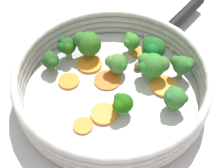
{
  "coord_description": "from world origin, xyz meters",
  "views": [
    {
      "loc": [
        0.16,
        -0.31,
        0.44
      ],
      "look_at": [
        0.0,
        0.0,
        0.03
      ],
      "focal_mm": 50.0,
      "sensor_mm": 36.0,
      "label": 1
    }
  ],
  "objects_px": {
    "broccoli_floret_4": "(51,60)",
    "mushroom_piece_0": "(139,65)",
    "broccoli_floret_3": "(153,65)",
    "carrot_slice_0": "(104,114)",
    "broccoli_floret_6": "(122,104)",
    "broccoli_floret_5": "(87,43)",
    "broccoli_floret_9": "(117,64)",
    "carrot_slice_3": "(138,52)",
    "broccoli_floret_0": "(131,42)",
    "carrot_slice_4": "(107,80)",
    "broccoli_floret_8": "(182,65)",
    "broccoli_floret_1": "(175,98)",
    "carrot_slice_6": "(83,126)",
    "carrot_slice_5": "(90,64)",
    "carrot_slice_2": "(164,86)",
    "broccoli_floret_2": "(67,46)",
    "broccoli_floret_7": "(153,49)",
    "carrot_slice_1": "(69,81)",
    "skillet": "(112,92)"
  },
  "relations": [
    {
      "from": "broccoli_floret_0",
      "to": "broccoli_floret_7",
      "type": "bearing_deg",
      "value": -5.11
    },
    {
      "from": "carrot_slice_4",
      "to": "carrot_slice_0",
      "type": "bearing_deg",
      "value": -66.92
    },
    {
      "from": "broccoli_floret_1",
      "to": "broccoli_floret_5",
      "type": "relative_size",
      "value": 0.84
    },
    {
      "from": "broccoli_floret_3",
      "to": "broccoli_floret_6",
      "type": "relative_size",
      "value": 1.39
    },
    {
      "from": "broccoli_floret_9",
      "to": "mushroom_piece_0",
      "type": "bearing_deg",
      "value": 43.71
    },
    {
      "from": "broccoli_floret_6",
      "to": "carrot_slice_4",
      "type": "bearing_deg",
      "value": 136.41
    },
    {
      "from": "carrot_slice_0",
      "to": "carrot_slice_1",
      "type": "distance_m",
      "value": 0.1
    },
    {
      "from": "carrot_slice_0",
      "to": "carrot_slice_2",
      "type": "height_order",
      "value": "same"
    },
    {
      "from": "broccoli_floret_4",
      "to": "broccoli_floret_6",
      "type": "bearing_deg",
      "value": -11.02
    },
    {
      "from": "skillet",
      "to": "broccoli_floret_8",
      "type": "xyz_separation_m",
      "value": [
        0.1,
        0.08,
        0.04
      ]
    },
    {
      "from": "broccoli_floret_5",
      "to": "broccoli_floret_6",
      "type": "bearing_deg",
      "value": -37.84
    },
    {
      "from": "broccoli_floret_4",
      "to": "broccoli_floret_8",
      "type": "height_order",
      "value": "broccoli_floret_8"
    },
    {
      "from": "broccoli_floret_5",
      "to": "broccoli_floret_9",
      "type": "distance_m",
      "value": 0.07
    },
    {
      "from": "broccoli_floret_0",
      "to": "broccoli_floret_6",
      "type": "bearing_deg",
      "value": -70.83
    },
    {
      "from": "carrot_slice_3",
      "to": "broccoli_floret_9",
      "type": "relative_size",
      "value": 0.71
    },
    {
      "from": "broccoli_floret_3",
      "to": "carrot_slice_6",
      "type": "bearing_deg",
      "value": -111.17
    },
    {
      "from": "carrot_slice_3",
      "to": "broccoli_floret_8",
      "type": "distance_m",
      "value": 0.1
    },
    {
      "from": "skillet",
      "to": "broccoli_floret_8",
      "type": "height_order",
      "value": "broccoli_floret_8"
    },
    {
      "from": "broccoli_floret_1",
      "to": "broccoli_floret_7",
      "type": "distance_m",
      "value": 0.12
    },
    {
      "from": "skillet",
      "to": "carrot_slice_0",
      "type": "relative_size",
      "value": 7.34
    },
    {
      "from": "carrot_slice_4",
      "to": "broccoli_floret_8",
      "type": "xyz_separation_m",
      "value": [
        0.11,
        0.07,
        0.03
      ]
    },
    {
      "from": "broccoli_floret_4",
      "to": "carrot_slice_5",
      "type": "bearing_deg",
      "value": 36.06
    },
    {
      "from": "carrot_slice_6",
      "to": "broccoli_floret_3",
      "type": "height_order",
      "value": "broccoli_floret_3"
    },
    {
      "from": "broccoli_floret_1",
      "to": "carrot_slice_6",
      "type": "bearing_deg",
      "value": -139.34
    },
    {
      "from": "broccoli_floret_2",
      "to": "broccoli_floret_7",
      "type": "bearing_deg",
      "value": 24.11
    },
    {
      "from": "broccoli_floret_5",
      "to": "broccoli_floret_1",
      "type": "bearing_deg",
      "value": -13.17
    },
    {
      "from": "broccoli_floret_5",
      "to": "carrot_slice_1",
      "type": "bearing_deg",
      "value": -88.3
    },
    {
      "from": "skillet",
      "to": "broccoli_floret_6",
      "type": "bearing_deg",
      "value": -44.85
    },
    {
      "from": "carrot_slice_2",
      "to": "carrot_slice_5",
      "type": "distance_m",
      "value": 0.15
    },
    {
      "from": "carrot_slice_3",
      "to": "broccoli_floret_0",
      "type": "xyz_separation_m",
      "value": [
        -0.01,
        -0.0,
        0.02
      ]
    },
    {
      "from": "carrot_slice_6",
      "to": "broccoli_floret_5",
      "type": "height_order",
      "value": "broccoli_floret_5"
    },
    {
      "from": "broccoli_floret_7",
      "to": "mushroom_piece_0",
      "type": "distance_m",
      "value": 0.04
    },
    {
      "from": "carrot_slice_2",
      "to": "carrot_slice_4",
      "type": "height_order",
      "value": "carrot_slice_2"
    },
    {
      "from": "carrot_slice_3",
      "to": "broccoli_floret_4",
      "type": "relative_size",
      "value": 0.77
    },
    {
      "from": "carrot_slice_0",
      "to": "broccoli_floret_6",
      "type": "relative_size",
      "value": 1.07
    },
    {
      "from": "broccoli_floret_4",
      "to": "mushroom_piece_0",
      "type": "distance_m",
      "value": 0.16
    },
    {
      "from": "carrot_slice_5",
      "to": "broccoli_floret_5",
      "type": "relative_size",
      "value": 0.84
    },
    {
      "from": "broccoli_floret_3",
      "to": "carrot_slice_0",
      "type": "bearing_deg",
      "value": -108.72
    },
    {
      "from": "broccoli_floret_1",
      "to": "broccoli_floret_6",
      "type": "xyz_separation_m",
      "value": [
        -0.07,
        -0.05,
        -0.0
      ]
    },
    {
      "from": "carrot_slice_3",
      "to": "carrot_slice_2",
      "type": "bearing_deg",
      "value": -37.36
    },
    {
      "from": "carrot_slice_5",
      "to": "broccoli_floret_2",
      "type": "xyz_separation_m",
      "value": [
        -0.05,
        -0.0,
        0.03
      ]
    },
    {
      "from": "carrot_slice_1",
      "to": "skillet",
      "type": "bearing_deg",
      "value": 13.95
    },
    {
      "from": "carrot_slice_2",
      "to": "broccoli_floret_0",
      "type": "distance_m",
      "value": 0.11
    },
    {
      "from": "broccoli_floret_6",
      "to": "broccoli_floret_4",
      "type": "bearing_deg",
      "value": 168.98
    },
    {
      "from": "carrot_slice_3",
      "to": "carrot_slice_5",
      "type": "relative_size",
      "value": 0.65
    },
    {
      "from": "broccoli_floret_0",
      "to": "broccoli_floret_6",
      "type": "relative_size",
      "value": 1.05
    },
    {
      "from": "broccoli_floret_0",
      "to": "carrot_slice_5",
      "type": "bearing_deg",
      "value": -128.5
    },
    {
      "from": "carrot_slice_3",
      "to": "broccoli_floret_8",
      "type": "bearing_deg",
      "value": -13.69
    },
    {
      "from": "broccoli_floret_9",
      "to": "broccoli_floret_1",
      "type": "bearing_deg",
      "value": -14.42
    },
    {
      "from": "carrot_slice_5",
      "to": "broccoli_floret_4",
      "type": "relative_size",
      "value": 1.17
    }
  ]
}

